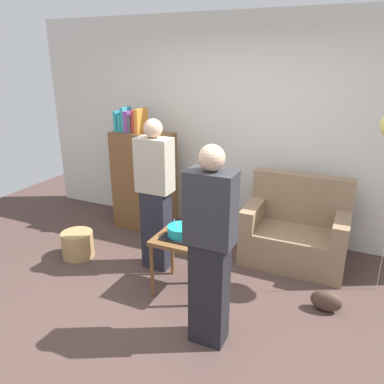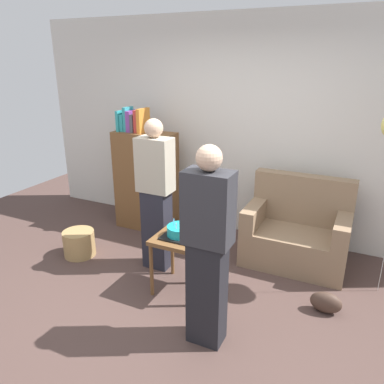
% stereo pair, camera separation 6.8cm
% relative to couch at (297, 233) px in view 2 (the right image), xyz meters
% --- Properties ---
extents(ground_plane, '(8.00, 8.00, 0.00)m').
position_rel_couch_xyz_m(ground_plane, '(-0.79, -1.50, -0.34)').
color(ground_plane, '#4C3833').
extents(wall_back, '(6.00, 0.10, 2.70)m').
position_rel_couch_xyz_m(wall_back, '(-0.79, 0.55, 1.01)').
color(wall_back, silver).
rests_on(wall_back, ground_plane).
extents(couch, '(1.10, 0.70, 0.96)m').
position_rel_couch_xyz_m(couch, '(0.00, 0.00, 0.00)').
color(couch, '#8C7054').
rests_on(couch, ground_plane).
extents(bookshelf, '(0.80, 0.36, 1.60)m').
position_rel_couch_xyz_m(bookshelf, '(-2.00, 0.07, 0.35)').
color(bookshelf, brown).
rests_on(bookshelf, ground_plane).
extents(side_table, '(0.48, 0.48, 0.58)m').
position_rel_couch_xyz_m(side_table, '(-0.91, -1.06, 0.15)').
color(side_table, brown).
rests_on(side_table, ground_plane).
extents(birthday_cake, '(0.32, 0.32, 0.17)m').
position_rel_couch_xyz_m(birthday_cake, '(-0.91, -1.06, 0.29)').
color(birthday_cake, black).
rests_on(birthday_cake, side_table).
extents(person_blowing_candles, '(0.36, 0.22, 1.63)m').
position_rel_couch_xyz_m(person_blowing_candles, '(-1.35, -0.76, 0.49)').
color(person_blowing_candles, '#23232D').
rests_on(person_blowing_candles, ground_plane).
extents(person_holding_cake, '(0.36, 0.22, 1.63)m').
position_rel_couch_xyz_m(person_holding_cake, '(-0.40, -1.60, 0.49)').
color(person_holding_cake, black).
rests_on(person_holding_cake, ground_plane).
extents(wicker_basket, '(0.36, 0.36, 0.30)m').
position_rel_couch_xyz_m(wicker_basket, '(-2.29, -0.96, -0.19)').
color(wicker_basket, '#A88451').
rests_on(wicker_basket, ground_plane).
extents(handbag, '(0.28, 0.14, 0.20)m').
position_rel_couch_xyz_m(handbag, '(0.44, -0.82, -0.24)').
color(handbag, '#473328').
rests_on(handbag, ground_plane).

